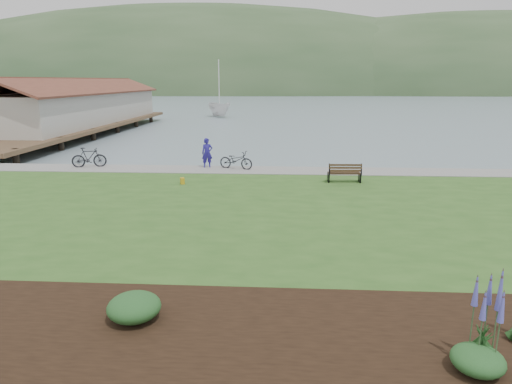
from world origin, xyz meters
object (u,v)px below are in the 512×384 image
park_bench (345,173)px  person (207,151)px  bicycle_a (236,160)px  sailboat (220,117)px

park_bench → person: bearing=152.8°
person → bicycle_a: size_ratio=1.01×
person → park_bench: bearing=-42.4°
sailboat → park_bench: bearing=-105.5°
bicycle_a → sailboat: bearing=27.2°
park_bench → bicycle_a: size_ratio=0.82×
park_bench → person: person is taller
bicycle_a → sailboat: 42.08m
person → bicycle_a: (1.65, -0.30, -0.47)m
person → sailboat: 41.56m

